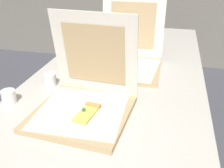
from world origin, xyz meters
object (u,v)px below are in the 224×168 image
(cup_white_mid, at_px, (67,66))
(cup_white_near_left, at_px, (9,97))
(cup_white_near_center, at_px, (50,80))
(cup_white_far, at_px, (100,49))
(table, at_px, (116,87))
(pizza_box_front, at_px, (85,100))
(pizza_box_middle, at_px, (128,58))

(cup_white_mid, distance_m, cup_white_near_left, 0.41)
(cup_white_near_center, bearing_deg, cup_white_mid, 85.70)
(cup_white_far, bearing_deg, cup_white_near_left, -106.81)
(cup_white_near_center, height_order, cup_white_near_left, same)
(table, bearing_deg, pizza_box_front, -99.79)
(pizza_box_middle, relative_size, cup_white_near_center, 6.99)
(pizza_box_front, height_order, cup_white_near_left, pizza_box_front)
(cup_white_mid, height_order, cup_white_near_left, same)
(pizza_box_middle, xyz_separation_m, cup_white_mid, (-0.33, -0.14, -0.03))
(pizza_box_front, xyz_separation_m, cup_white_far, (-0.14, 0.71, -0.03))
(pizza_box_middle, height_order, cup_white_far, pizza_box_middle)
(cup_white_near_left, height_order, cup_white_far, same)
(table, xyz_separation_m, cup_white_near_left, (-0.41, -0.35, 0.07))
(pizza_box_middle, bearing_deg, pizza_box_front, -100.66)
(pizza_box_middle, height_order, cup_white_near_center, pizza_box_middle)
(pizza_box_front, relative_size, cup_white_near_center, 6.54)
(pizza_box_middle, distance_m, cup_white_near_center, 0.47)
(cup_white_mid, xyz_separation_m, cup_white_far, (0.10, 0.32, 0.00))
(pizza_box_front, distance_m, cup_white_far, 0.72)
(cup_white_near_center, xyz_separation_m, cup_white_far, (0.12, 0.52, 0.00))
(pizza_box_front, bearing_deg, cup_white_far, 105.04)
(pizza_box_middle, distance_m, cup_white_near_left, 0.69)
(pizza_box_front, bearing_deg, cup_white_near_left, -173.35)
(pizza_box_front, xyz_separation_m, cup_white_near_center, (-0.25, 0.19, -0.03))
(pizza_box_front, xyz_separation_m, pizza_box_middle, (0.09, 0.52, 0.00))
(cup_white_near_left, bearing_deg, pizza_box_front, 2.63)
(cup_white_mid, bearing_deg, pizza_box_front, -57.78)
(pizza_box_front, height_order, pizza_box_middle, same)
(cup_white_near_center, relative_size, cup_white_near_left, 1.00)
(table, relative_size, cup_white_far, 36.93)
(table, relative_size, pizza_box_middle, 5.29)
(pizza_box_front, distance_m, pizza_box_middle, 0.52)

